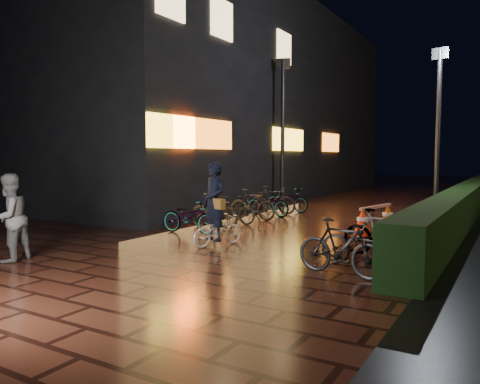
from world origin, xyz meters
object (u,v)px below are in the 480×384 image
Objects in this scene: bystander_person at (9,218)px; cyclist at (216,215)px; traffic_barrier at (375,219)px; cart_assembly at (453,211)px.

bystander_person is 0.89× the size of cyclist.
traffic_barrier is 1.81× the size of cart_assembly.
bystander_person reaches higher than cart_assembly.
cyclist is at bearing -129.49° from cart_assembly.
bystander_person is 0.94× the size of traffic_barrier.
bystander_person reaches higher than traffic_barrier.
cyclist is 1.05× the size of traffic_barrier.
cart_assembly is at bearing 43.96° from traffic_barrier.
cyclist is 6.47m from cart_assembly.
traffic_barrier is at bearing 53.92° from cyclist.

